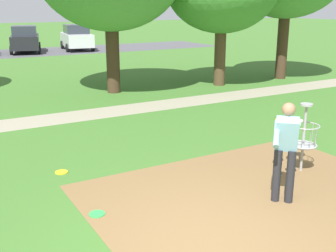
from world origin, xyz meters
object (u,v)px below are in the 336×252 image
player_throwing (286,146)px  frisbee_mid_grass (62,172)px  parked_car_center_right (25,39)px  parked_car_rightmost (77,37)px  disc_golf_basket (301,135)px  frisbee_by_tee (97,214)px

player_throwing → frisbee_mid_grass: 4.38m
parked_car_center_right → parked_car_rightmost: bearing=-2.2°
disc_golf_basket → parked_car_center_right: parked_car_center_right is taller
parked_car_center_right → parked_car_rightmost: size_ratio=1.02×
disc_golf_basket → player_throwing: (-1.27, -0.83, 0.23)m
disc_golf_basket → parked_car_center_right: (0.13, 25.51, 0.17)m
player_throwing → parked_car_center_right: (1.40, 26.34, -0.06)m
frisbee_mid_grass → parked_car_center_right: (4.30, 23.21, 0.91)m
disc_golf_basket → player_throwing: size_ratio=0.81×
frisbee_by_tee → player_throwing: bearing=-20.8°
parked_car_rightmost → frisbee_mid_grass: bearing=-109.0°
frisbee_by_tee → parked_car_rightmost: (7.98, 25.09, 0.91)m
parked_car_rightmost → parked_car_center_right: bearing=177.8°
parked_car_center_right → frisbee_by_tee: bearing=-99.7°
frisbee_mid_grass → player_throwing: bearing=-47.2°
frisbee_by_tee → parked_car_center_right: parked_car_center_right is taller
player_throwing → disc_golf_basket: bearing=33.3°
disc_golf_basket → frisbee_mid_grass: 4.82m
player_throwing → parked_car_rightmost: bearing=79.1°
frisbee_mid_grass → parked_car_rightmost: bearing=71.0°
parked_car_center_right → disc_golf_basket: bearing=-90.3°
disc_golf_basket → parked_car_center_right: 25.51m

